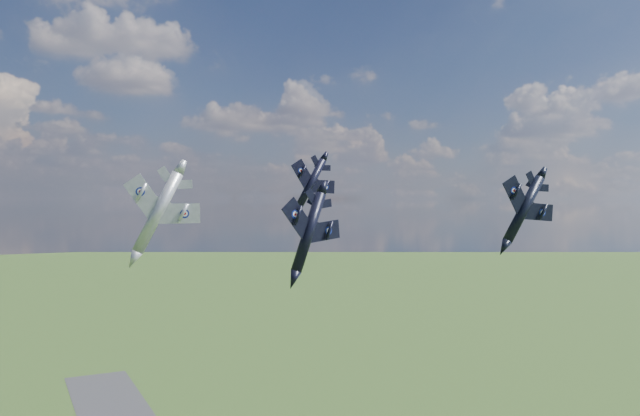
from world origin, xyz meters
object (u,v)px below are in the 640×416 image
jet_high_navy (310,185)px  jet_lead_navy (309,232)px  jet_left_silver (158,212)px  jet_right_navy (524,209)px

jet_high_navy → jet_lead_navy: bearing=-116.5°
jet_high_navy → jet_left_silver: bearing=-160.0°
jet_lead_navy → jet_right_navy: jet_right_navy is taller
jet_lead_navy → jet_right_navy: bearing=-56.0°
jet_right_navy → jet_left_silver: jet_left_silver is taller
jet_lead_navy → jet_left_silver: jet_left_silver is taller
jet_right_navy → jet_left_silver: 48.26m
jet_right_navy → jet_high_navy: 40.18m
jet_lead_navy → jet_left_silver: bearing=143.4°
jet_high_navy → jet_left_silver: size_ratio=0.83×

